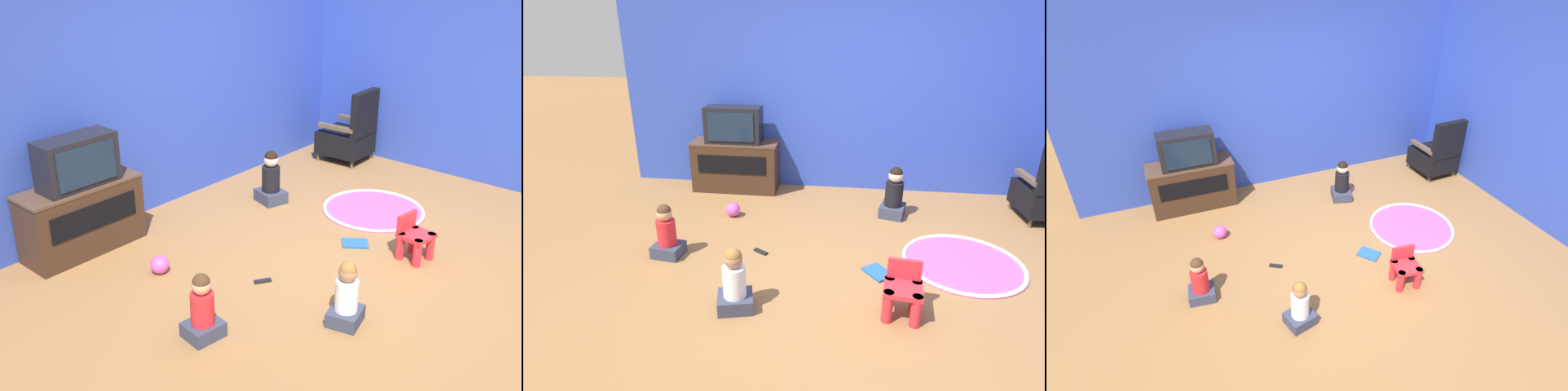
% 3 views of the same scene
% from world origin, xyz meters
% --- Properties ---
extents(ground_plane, '(30.00, 30.00, 0.00)m').
position_xyz_m(ground_plane, '(0.00, 0.00, 0.00)').
color(ground_plane, olive).
extents(wall_back, '(5.70, 0.12, 2.85)m').
position_xyz_m(wall_back, '(-0.15, 2.15, 1.43)').
color(wall_back, '#2D47B2').
rests_on(wall_back, ground_plane).
extents(tv_cabinet, '(1.13, 0.46, 0.66)m').
position_xyz_m(tv_cabinet, '(-1.49, 1.85, 0.34)').
color(tv_cabinet, '#382316').
rests_on(tv_cabinet, ground_plane).
extents(television, '(0.71, 0.32, 0.46)m').
position_xyz_m(television, '(-1.49, 1.81, 0.89)').
color(television, black).
rests_on(television, tv_cabinet).
extents(black_armchair, '(0.57, 0.63, 0.95)m').
position_xyz_m(black_armchair, '(2.18, 1.34, 0.35)').
color(black_armchair, brown).
rests_on(black_armchair, ground_plane).
extents(yellow_kid_chair, '(0.31, 0.30, 0.42)m').
position_xyz_m(yellow_kid_chair, '(0.38, -0.56, 0.19)').
color(yellow_kid_chair, red).
rests_on(yellow_kid_chair, ground_plane).
extents(play_mat, '(1.09, 1.09, 0.04)m').
position_xyz_m(play_mat, '(1.04, 0.26, 0.01)').
color(play_mat, '#A54C8C').
rests_on(play_mat, ground_plane).
extents(child_watching_left, '(0.32, 0.29, 0.53)m').
position_xyz_m(child_watching_left, '(-0.88, -0.66, 0.23)').
color(child_watching_left, '#33384C').
rests_on(child_watching_left, ground_plane).
extents(child_watching_center, '(0.29, 0.26, 0.53)m').
position_xyz_m(child_watching_center, '(-1.70, 0.03, 0.23)').
color(child_watching_center, '#33384C').
rests_on(child_watching_center, ground_plane).
extents(child_watching_right, '(0.34, 0.36, 0.59)m').
position_xyz_m(child_watching_right, '(0.50, 1.25, 0.26)').
color(child_watching_right, '#33384C').
rests_on(child_watching_right, ground_plane).
extents(toy_ball, '(0.16, 0.16, 0.16)m').
position_xyz_m(toy_ball, '(-1.32, 0.98, 0.08)').
color(toy_ball, '#CC4CB2').
rests_on(toy_ball, ground_plane).
extents(book, '(0.29, 0.30, 0.02)m').
position_xyz_m(book, '(0.25, -0.02, 0.01)').
color(book, '#235699').
rests_on(book, ground_plane).
extents(remote_control, '(0.15, 0.12, 0.02)m').
position_xyz_m(remote_control, '(-0.84, 0.20, 0.01)').
color(remote_control, black).
rests_on(remote_control, ground_plane).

